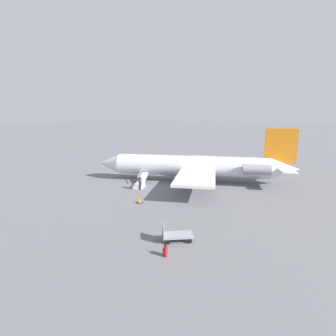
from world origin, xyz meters
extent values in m
plane|color=slate|center=(0.00, 0.00, 0.00)|extent=(600.00, 600.00, 0.00)
cylinder|color=silver|center=(0.00, 0.00, 2.15)|extent=(19.82, 10.63, 2.78)
cone|color=silver|center=(10.76, 4.64, 2.15)|extent=(3.88, 3.71, 2.72)
cone|color=silver|center=(-11.02, -4.75, 2.15)|extent=(4.39, 3.93, 2.72)
cube|color=orange|center=(-10.35, -4.47, 5.07)|extent=(3.66, 1.74, 4.44)
cube|color=silver|center=(-10.71, -4.62, 2.43)|extent=(4.61, 7.80, 0.14)
cube|color=silver|center=(-3.18, 4.80, 1.94)|extent=(7.47, 9.62, 0.28)
cube|color=silver|center=(1.31, -5.61, 1.94)|extent=(7.47, 9.62, 0.28)
cylinder|color=gray|center=(-8.30, -1.46, 2.36)|extent=(3.55, 2.47, 1.25)
cylinder|color=gray|center=(-6.75, -5.04, 2.36)|extent=(3.55, 2.47, 1.25)
cylinder|color=black|center=(6.08, 2.63, 0.34)|extent=(0.70, 0.43, 0.69)
cylinder|color=gray|center=(6.08, 2.63, 0.79)|extent=(0.12, 0.12, 0.22)
cylinder|color=black|center=(-2.37, 0.34, 0.34)|extent=(0.70, 0.43, 0.69)
cylinder|color=gray|center=(-2.37, 0.34, 0.79)|extent=(0.12, 0.12, 0.22)
cylinder|color=black|center=(-1.38, -1.96, 0.34)|extent=(0.70, 0.43, 0.69)
cylinder|color=gray|center=(-1.38, -1.96, 0.79)|extent=(0.12, 0.12, 0.22)
cube|color=silver|center=(3.90, 6.41, 0.25)|extent=(1.72, 2.09, 0.50)
cube|color=silver|center=(4.69, 4.57, 0.87)|extent=(1.71, 2.41, 0.86)
cube|color=silver|center=(5.10, 4.75, 1.37)|extent=(0.93, 2.06, 0.81)
cube|color=#23232D|center=(3.24, 6.98, 0.42)|extent=(0.29, 0.34, 0.85)
cylinder|color=#4C1E23|center=(3.24, 6.98, 1.18)|extent=(0.36, 0.36, 0.65)
sphere|color=tan|center=(3.24, 6.98, 1.62)|extent=(0.24, 0.24, 0.24)
cube|color=navy|center=(3.13, 7.23, 1.21)|extent=(0.33, 0.28, 0.44)
cube|color=gray|center=(-7.51, 15.79, 0.44)|extent=(2.40, 2.25, 0.16)
cube|color=gray|center=(-6.70, 16.46, 0.87)|extent=(0.76, 0.90, 0.70)
cylinder|color=black|center=(-7.19, 16.62, 0.18)|extent=(0.35, 0.32, 0.36)
cylinder|color=black|center=(-6.63, 15.94, 0.18)|extent=(0.35, 0.32, 0.36)
cylinder|color=black|center=(-8.38, 15.64, 0.18)|extent=(0.35, 0.32, 0.36)
cylinder|color=black|center=(-7.82, 14.96, 0.18)|extent=(0.35, 0.32, 0.36)
cube|color=maroon|center=(-7.91, 18.01, 0.32)|extent=(0.29, 0.40, 0.64)
cube|color=black|center=(-7.91, 18.01, 0.76)|extent=(0.13, 0.06, 0.24)
cube|color=black|center=(0.15, 10.87, 0.01)|extent=(0.55, 0.55, 0.03)
cone|color=orange|center=(0.15, 10.87, 0.30)|extent=(0.42, 0.42, 0.61)
camera|label=1|loc=(-16.59, 30.79, 8.93)|focal=28.00mm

